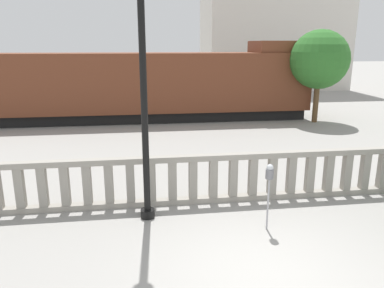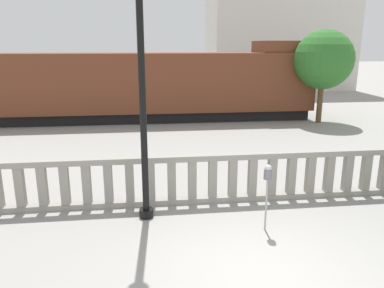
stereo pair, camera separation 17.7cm
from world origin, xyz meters
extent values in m
plane|color=gray|center=(0.00, 0.00, 0.00)|extent=(160.00, 160.00, 0.00)
cube|color=gray|center=(0.00, 3.22, 0.07)|extent=(17.00, 0.24, 0.14)
cube|color=gray|center=(0.00, 3.22, 1.19)|extent=(17.00, 0.24, 0.14)
cube|color=gray|center=(-4.91, 3.22, 0.63)|extent=(0.20, 0.20, 0.98)
cube|color=gray|center=(-4.39, 3.22, 0.63)|extent=(0.20, 0.20, 0.98)
cube|color=gray|center=(-3.87, 3.22, 0.63)|extent=(0.20, 0.20, 0.98)
cube|color=gray|center=(-3.36, 3.22, 0.63)|extent=(0.20, 0.20, 0.98)
cube|color=gray|center=(-2.84, 3.22, 0.63)|extent=(0.20, 0.20, 0.98)
cube|color=gray|center=(-2.32, 3.22, 0.63)|extent=(0.20, 0.20, 0.98)
cube|color=gray|center=(-1.81, 3.22, 0.63)|extent=(0.20, 0.20, 0.98)
cube|color=gray|center=(-1.29, 3.22, 0.63)|extent=(0.20, 0.20, 0.98)
cube|color=gray|center=(-0.77, 3.22, 0.63)|extent=(0.20, 0.20, 0.98)
cube|color=gray|center=(-0.26, 3.22, 0.63)|extent=(0.20, 0.20, 0.98)
cube|color=gray|center=(0.26, 3.22, 0.63)|extent=(0.20, 0.20, 0.98)
cube|color=gray|center=(0.77, 3.22, 0.63)|extent=(0.20, 0.20, 0.98)
cube|color=gray|center=(1.29, 3.22, 0.63)|extent=(0.20, 0.20, 0.98)
cube|color=gray|center=(1.81, 3.22, 0.63)|extent=(0.20, 0.20, 0.98)
cube|color=gray|center=(2.32, 3.22, 0.63)|extent=(0.20, 0.20, 0.98)
cube|color=gray|center=(2.84, 3.22, 0.63)|extent=(0.20, 0.20, 0.98)
cube|color=gray|center=(3.36, 3.22, 0.63)|extent=(0.20, 0.20, 0.98)
cube|color=gray|center=(3.87, 3.22, 0.63)|extent=(0.20, 0.20, 0.98)
cube|color=gray|center=(4.39, 3.22, 0.63)|extent=(0.20, 0.20, 0.98)
cylinder|color=black|center=(-1.94, 2.54, 0.10)|extent=(0.33, 0.33, 0.20)
cylinder|color=black|center=(-1.94, 2.54, 3.07)|extent=(0.15, 0.15, 5.74)
cylinder|color=#99999E|center=(0.62, 1.60, 0.59)|extent=(0.04, 0.04, 1.17)
cylinder|color=slate|center=(0.62, 1.60, 1.28)|extent=(0.17, 0.17, 0.21)
sphere|color=#B2B7BC|center=(0.62, 1.60, 1.42)|extent=(0.15, 0.15, 0.15)
cube|color=black|center=(-2.36, 14.30, 0.28)|extent=(18.08, 2.22, 0.55)
cube|color=brown|center=(-2.36, 14.30, 2.02)|extent=(18.45, 2.78, 2.95)
cube|color=brown|center=(5.48, 14.30, 3.80)|extent=(2.77, 2.50, 0.60)
cube|color=beige|center=(10.11, 28.14, 7.12)|extent=(12.40, 6.04, 14.24)
cylinder|color=brown|center=(6.97, 12.56, 1.04)|extent=(0.28, 0.28, 2.08)
sphere|color=#2D6B28|center=(6.97, 12.56, 3.19)|extent=(2.94, 2.94, 2.94)
camera|label=1|loc=(-2.03, -5.53, 3.90)|focal=35.00mm
camera|label=2|loc=(-1.86, -5.55, 3.90)|focal=35.00mm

